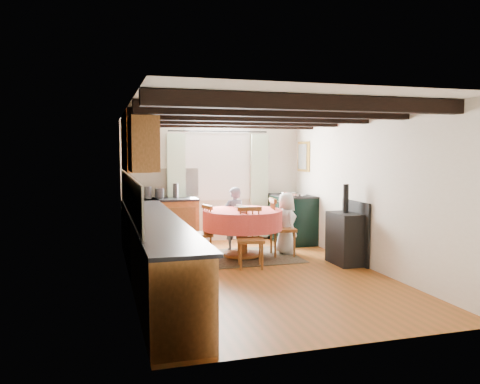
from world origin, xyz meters
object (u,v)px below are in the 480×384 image
object	(u,v)px
aga_range	(292,218)
child_far	(234,219)
chair_left	(198,233)
chair_near	(251,238)
chair_right	(283,227)
dining_table	(242,234)
cast_iron_stove	(345,224)
child_right	(286,224)
cup	(239,207)

from	to	relation	value
aga_range	child_far	distance (m)	1.36
chair_left	aga_range	distance (m)	2.32
chair_near	chair_right	size ratio (longest dim) A/B	0.93
dining_table	child_far	world-z (taller)	child_far
aga_range	cast_iron_stove	size ratio (longest dim) A/B	0.82
dining_table	aga_range	bearing A→B (deg)	36.99
chair_near	cast_iron_stove	bearing A→B (deg)	4.91
dining_table	chair_near	size ratio (longest dim) A/B	1.44
dining_table	child_far	bearing A→B (deg)	87.54
aga_range	child_right	xyz separation A→B (m)	(-0.52, -0.96, 0.06)
child_right	aga_range	bearing A→B (deg)	-31.71
chair_left	aga_range	world-z (taller)	aga_range
chair_right	child_far	bearing A→B (deg)	52.41
chair_near	chair_left	world-z (taller)	chair_near
chair_left	cast_iron_stove	world-z (taller)	cast_iron_stove
chair_near	chair_left	size ratio (longest dim) A/B	1.02
chair_near	aga_range	size ratio (longest dim) A/B	0.89
dining_table	chair_right	world-z (taller)	chair_right
dining_table	child_far	distance (m)	0.65
chair_left	cast_iron_stove	xyz separation A→B (m)	(2.20, -0.94, 0.18)
chair_left	child_right	distance (m)	1.57
dining_table	cast_iron_stove	size ratio (longest dim) A/B	1.05
aga_range	child_far	world-z (taller)	child_far
chair_right	chair_left	bearing A→B (deg)	94.89
aga_range	cup	distance (m)	1.67
cast_iron_stove	cup	bearing A→B (deg)	144.59
dining_table	child_right	bearing A→B (deg)	3.08
chair_near	aga_range	distance (m)	2.25
aga_range	child_far	bearing A→B (deg)	-163.87
cup	chair_right	bearing A→B (deg)	-15.13
child_far	chair_left	bearing A→B (deg)	29.18
cast_iron_stove	child_far	distance (m)	2.10
dining_table	chair_right	distance (m)	0.71
chair_near	cast_iron_stove	size ratio (longest dim) A/B	0.73
child_far	child_right	bearing A→B (deg)	134.75
chair_near	child_right	size ratio (longest dim) A/B	0.87
child_right	chair_left	bearing A→B (deg)	87.84
child_right	cup	distance (m)	0.90
cup	dining_table	bearing A→B (deg)	-76.29
chair_near	cup	world-z (taller)	chair_near
cast_iron_stove	child_far	bearing A→B (deg)	132.42
dining_table	chair_near	distance (m)	0.75
cast_iron_stove	chair_right	bearing A→B (deg)	131.05
aga_range	chair_right	bearing A→B (deg)	-120.27
chair_right	aga_range	world-z (taller)	chair_right
child_far	child_right	size ratio (longest dim) A/B	1.07
child_right	chair_right	bearing A→B (deg)	134.52
aga_range	cup	bearing A→B (deg)	-147.16
chair_right	cup	bearing A→B (deg)	83.28
child_right	cup	world-z (taller)	child_right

